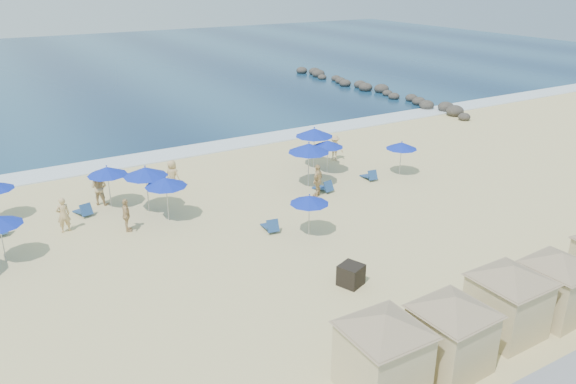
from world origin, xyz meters
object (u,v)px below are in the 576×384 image
object	(u,v)px
beachgoer_3	(335,148)
beachgoer_5	(126,215)
umbrella_6	(309,200)
beachgoer_0	(63,215)
trash_bin	(351,275)
rock_jetty	(371,88)
cabana_1	(452,323)
cabana_0	(384,343)
cabana_3	(558,277)
beachgoer_4	(172,175)
umbrella_7	(309,148)
umbrella_9	(328,144)
beachgoer_1	(99,187)
umbrella_5	(145,172)
beachgoer_2	(318,180)
umbrella_10	(402,145)
umbrella_4	(107,171)
cabana_2	(509,291)
umbrella_8	(314,132)
umbrella_3	(166,182)

from	to	relation	value
beachgoer_3	beachgoer_5	distance (m)	15.00
beachgoer_5	umbrella_6	bearing A→B (deg)	-111.73
beachgoer_0	trash_bin	bearing A→B (deg)	122.14
rock_jetty	cabana_1	bearing A→B (deg)	-125.42
cabana_0	beachgoer_3	xyz separation A→B (m)	(11.20, 18.23, -0.82)
umbrella_6	beachgoer_3	bearing A→B (deg)	48.74
cabana_3	beachgoer_4	xyz separation A→B (m)	(-7.36, 18.66, -0.70)
cabana_1	beachgoer_0	bearing A→B (deg)	117.16
cabana_0	umbrella_7	world-z (taller)	cabana_0
umbrella_9	beachgoer_1	bearing A→B (deg)	170.77
umbrella_9	cabana_1	bearing A→B (deg)	-112.52
rock_jetty	umbrella_5	distance (m)	33.92
cabana_3	beachgoer_0	bearing A→B (deg)	130.15
beachgoer_2	beachgoer_1	bearing A→B (deg)	-58.70
rock_jetty	umbrella_10	distance (m)	24.64
umbrella_4	beachgoer_3	distance (m)	14.52
beachgoer_3	beachgoer_4	xyz separation A→B (m)	(-10.83, 0.30, 0.05)
cabana_1	umbrella_7	xyz separation A→B (m)	(4.71, 15.36, 0.71)
cabana_3	umbrella_10	xyz separation A→B (m)	(5.25, 14.09, 0.26)
trash_bin	cabana_2	bearing A→B (deg)	-85.01
beachgoer_0	cabana_2	bearing A→B (deg)	118.42
cabana_2	umbrella_8	bearing A→B (deg)	77.76
umbrella_8	umbrella_10	xyz separation A→B (m)	(3.76, -3.71, -0.45)
rock_jetty	beachgoer_1	size ratio (longest dim) A/B	14.13
rock_jetty	umbrella_6	size ratio (longest dim) A/B	12.89
beachgoer_0	beachgoer_3	xyz separation A→B (m)	(17.09, 2.21, -0.03)
cabana_2	beachgoer_4	bearing A→B (deg)	105.21
umbrella_3	beachgoer_0	world-z (taller)	umbrella_3
umbrella_4	umbrella_5	distance (m)	2.21
beachgoer_4	umbrella_8	bearing A→B (deg)	-129.06
umbrella_8	umbrella_10	distance (m)	5.31
umbrella_6	beachgoer_0	xyz separation A→B (m)	(-9.69, 6.23, -0.93)
cabana_3	beachgoer_5	xyz separation A→B (m)	(-11.07, 14.68, -0.76)
umbrella_4	umbrella_10	world-z (taller)	umbrella_4
umbrella_9	cabana_2	bearing A→B (deg)	-103.68
trash_bin	umbrella_5	bearing A→B (deg)	91.27
beachgoer_1	beachgoer_5	distance (m)	4.02
rock_jetty	beachgoer_2	size ratio (longest dim) A/B	14.69
cabana_1	umbrella_8	xyz separation A→B (m)	(6.76, 17.93, 0.69)
umbrella_10	beachgoer_2	distance (m)	6.21
rock_jetty	beachgoer_3	xyz separation A→B (m)	(-15.76, -15.96, 0.47)
cabana_2	umbrella_9	size ratio (longest dim) A/B	2.13
umbrella_5	umbrella_7	size ratio (longest dim) A/B	0.94
beachgoer_0	beachgoer_3	world-z (taller)	beachgoer_0
trash_bin	beachgoer_3	world-z (taller)	beachgoer_3
umbrella_4	umbrella_6	world-z (taller)	umbrella_4
beachgoer_2	beachgoer_3	world-z (taller)	beachgoer_2
beachgoer_0	beachgoer_3	bearing A→B (deg)	-179.43
cabana_2	umbrella_5	xyz separation A→B (m)	(-7.16, 16.22, 0.53)
cabana_3	umbrella_10	size ratio (longest dim) A/B	2.07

